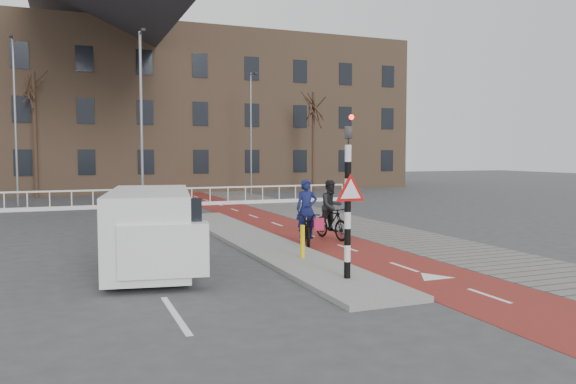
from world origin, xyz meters
name	(u,v)px	position (x,y,z in m)	size (l,w,h in m)	color
ground	(331,264)	(0.00, 0.00, 0.00)	(120.00, 120.00, 0.00)	#38383A
bike_lane	(261,219)	(1.50, 10.00, 0.01)	(2.50, 60.00, 0.01)	maroon
sidewalk	(320,216)	(4.30, 10.00, 0.01)	(3.00, 60.00, 0.01)	slate
curb_island	(256,241)	(-0.70, 4.00, 0.06)	(1.80, 16.00, 0.12)	gray
traffic_signal	(348,192)	(-0.60, -2.02, 1.99)	(0.80, 0.80, 3.68)	black
bollard	(303,241)	(-0.57, 0.55, 0.54)	(0.12, 0.12, 0.84)	yellow
cyclist_near	(307,224)	(0.55, 2.85, 0.68)	(1.24, 2.05, 2.01)	black
cyclist_far	(331,215)	(1.80, 3.73, 0.81)	(0.92, 1.85, 1.93)	black
van	(150,229)	(-4.39, 0.85, 1.02)	(2.55, 4.75, 1.94)	silver
railing	(93,203)	(-5.00, 17.00, 0.31)	(28.00, 0.10, 0.99)	silver
townhouse_row	(110,87)	(-3.00, 32.00, 7.81)	(46.00, 10.00, 15.90)	#7F6047
tree_mid	(35,135)	(-7.94, 25.51, 3.91)	(0.23, 0.23, 7.83)	#302015
tree_right	(313,143)	(10.20, 23.88, 3.55)	(0.22, 0.22, 7.10)	#302015
streetlight_near	(142,126)	(-3.14, 12.29, 4.00)	(0.12, 0.12, 8.00)	slate
streetlight_left	(15,122)	(-8.63, 20.15, 4.43)	(0.12, 0.12, 8.86)	slate
streetlight_right	(251,134)	(5.41, 23.45, 4.08)	(0.12, 0.12, 8.15)	slate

